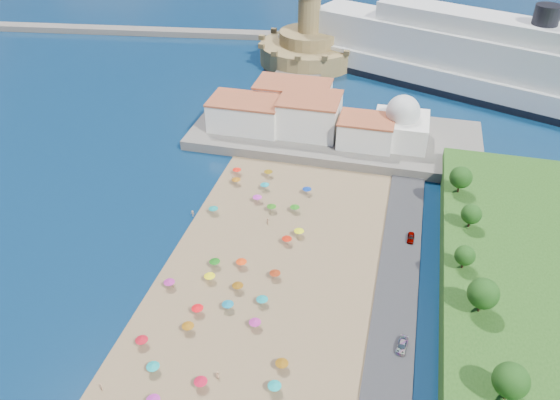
# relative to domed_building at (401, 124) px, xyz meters

# --- Properties ---
(ground) EXTENTS (700.00, 700.00, 0.00)m
(ground) POSITION_rel_domed_building_xyz_m (-30.00, -71.00, -8.97)
(ground) COLOR #071938
(ground) RESTS_ON ground
(terrace) EXTENTS (90.00, 36.00, 3.00)m
(terrace) POSITION_rel_domed_building_xyz_m (-20.00, 2.00, -7.47)
(terrace) COLOR #59544C
(terrace) RESTS_ON ground
(jetty) EXTENTS (18.00, 70.00, 2.40)m
(jetty) POSITION_rel_domed_building_xyz_m (-42.00, 37.00, -7.77)
(jetty) COLOR #59544C
(jetty) RESTS_ON ground
(breakwater) EXTENTS (199.03, 34.77, 2.60)m
(breakwater) POSITION_rel_domed_building_xyz_m (-140.00, 82.00, -7.67)
(breakwater) COLOR #59544C
(breakwater) RESTS_ON ground
(waterfront_buildings) EXTENTS (57.00, 29.00, 11.00)m
(waterfront_buildings) POSITION_rel_domed_building_xyz_m (-33.05, 2.64, -1.10)
(waterfront_buildings) COLOR silver
(waterfront_buildings) RESTS_ON terrace
(domed_building) EXTENTS (16.00, 16.00, 15.00)m
(domed_building) POSITION_rel_domed_building_xyz_m (0.00, 0.00, 0.00)
(domed_building) COLOR silver
(domed_building) RESTS_ON terrace
(fortress) EXTENTS (40.00, 40.00, 32.40)m
(fortress) POSITION_rel_domed_building_xyz_m (-42.00, 67.00, -2.29)
(fortress) COLOR olive
(fortress) RESTS_ON ground
(cruise_ship) EXTENTS (156.14, 79.52, 34.64)m
(cruise_ship) POSITION_rel_domed_building_xyz_m (21.84, 52.68, 1.28)
(cruise_ship) COLOR black
(cruise_ship) RESTS_ON ground
(beach_parasols) EXTENTS (31.27, 115.32, 2.20)m
(beach_parasols) POSITION_rel_domed_building_xyz_m (-31.16, -82.71, -6.83)
(beach_parasols) COLOR gray
(beach_parasols) RESTS_ON beach
(beachgoers) EXTENTS (34.70, 100.19, 1.76)m
(beachgoers) POSITION_rel_domed_building_xyz_m (-37.59, -81.97, -7.88)
(beachgoers) COLOR tan
(beachgoers) RESTS_ON beach
(parked_cars) EXTENTS (2.45, 68.69, 1.42)m
(parked_cars) POSITION_rel_domed_building_xyz_m (6.00, -79.26, -7.60)
(parked_cars) COLOR gray
(parked_cars) RESTS_ON promenade
(hillside_trees) EXTENTS (14.50, 107.79, 7.79)m
(hillside_trees) POSITION_rel_domed_building_xyz_m (18.52, -79.75, 1.28)
(hillside_trees) COLOR #382314
(hillside_trees) RESTS_ON hillside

